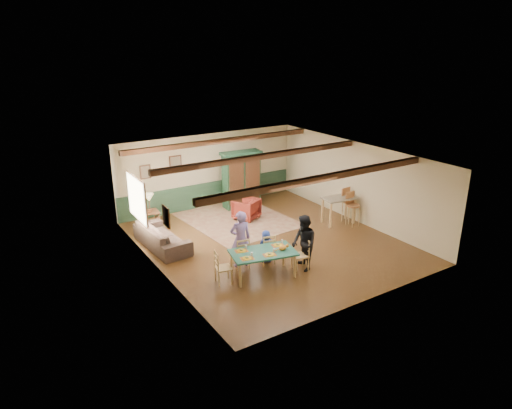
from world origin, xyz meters
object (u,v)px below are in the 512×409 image
dining_table (263,264)px  person_man (240,239)px  armoire (241,180)px  sofa (162,236)px  table_lamp (149,203)px  bar_stool_right (349,205)px  cat (283,247)px  end_table (151,221)px  dining_chair_far_left (241,252)px  dining_chair_end_left (223,267)px  person_child (266,246)px  dining_chair_end_right (300,255)px  dining_chair_far_right (267,248)px  bar_stool_left (353,209)px  person_woman (304,243)px  armchair (246,209)px  counter_table (339,210)px

dining_table → person_man: size_ratio=1.04×
armoire → sofa: armoire is taller
table_lamp → bar_stool_right: (5.94, -2.89, -0.36)m
cat → end_table: 5.12m
dining_table → dining_chair_far_left: size_ratio=1.89×
dining_chair_end_left → cat: size_ratio=2.64×
person_child → person_man: bearing=0.0°
dining_table → person_child: size_ratio=1.79×
dining_chair_end_right → table_lamp: (-2.41, 4.79, 0.50)m
dining_chair_far_left → armoire: (2.48, 4.19, 0.60)m
armoire → bar_stool_right: bearing=-51.1°
sofa → bar_stool_right: 6.29m
dining_chair_end_right → cat: bearing=-80.5°
dining_chair_far_right → bar_stool_left: (3.93, 0.78, 0.13)m
cat → armoire: armoire is taller
dining_chair_end_right → sofa: (-2.59, 3.35, -0.10)m
dining_chair_end_left → end_table: size_ratio=1.36×
armoire → table_lamp: 3.66m
bar_stool_right → person_child: bearing=-171.1°
end_table → bar_stool_left: size_ratio=0.57×
person_woman → armoire: 5.31m
dining_chair_far_right → person_child: bearing=-90.0°
person_woman → bar_stool_right: (3.43, 1.92, -0.18)m
dining_table → cat: bearing=-22.9°
cat → dining_chair_end_left: bearing=176.6°
table_lamp → armoire: bearing=5.8°
dining_chair_end_right → end_table: size_ratio=1.36×
person_child → armchair: (1.24, 3.11, -0.10)m
end_table → bar_stool_left: 6.65m
person_man → cat: 1.21m
bar_stool_right → person_woman: bearing=-156.1°
cat → bar_stool_right: bearing=37.1°
end_table → armchair: bearing=-14.4°
person_woman → table_lamp: (-2.50, 4.81, 0.18)m
dining_chair_end_right → sofa: dining_chair_end_right is taller
armoire → person_child: bearing=-108.4°
dining_table → sofa: (-1.55, 3.12, -0.01)m
sofa → table_lamp: size_ratio=3.88×
person_man → bar_stool_right: bearing=-157.1°
bar_stool_left → person_woman: bearing=-157.1°
cat → dining_chair_far_left: bearing=139.2°
dining_chair_end_right → counter_table: size_ratio=0.80×
dining_table → table_lamp: table_lamp is taller
person_child → armoire: (1.74, 4.28, 0.58)m
dining_chair_end_left → counter_table: 5.42m
dining_chair_far_right → end_table: 4.41m
table_lamp → bar_stool_left: bearing=-28.9°
dining_chair_end_right → armoire: (1.23, 5.16, 0.60)m
dining_chair_far_right → armoire: size_ratio=0.42×
table_lamp → bar_stool_left: size_ratio=0.52×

